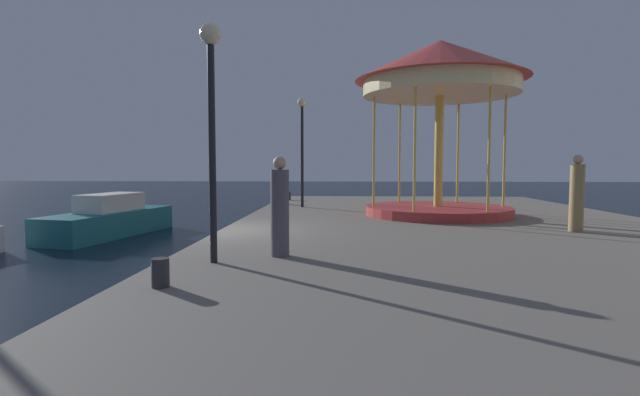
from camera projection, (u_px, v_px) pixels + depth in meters
name	position (u px, v px, depth m)	size (l,w,h in m)	color
ground_plane	(221.00, 260.00, 12.12)	(120.00, 120.00, 0.00)	black
quay_dock	(468.00, 247.00, 11.77)	(12.67, 26.78, 0.80)	slate
motorboat_teal	(110.00, 220.00, 16.34)	(2.66, 5.54, 1.48)	#19606B
carousel	(440.00, 84.00, 15.29)	(5.59, 5.59, 5.75)	#B23333
lamp_post_near_edge	(211.00, 99.00, 7.82)	(0.36, 0.36, 4.03)	black
lamp_post_mid_promenade	(302.00, 133.00, 18.45)	(0.36, 0.36, 4.33)	black
bollard_north	(285.00, 200.00, 19.98)	(0.24, 0.24, 0.40)	#2D2D33
bollard_south	(160.00, 273.00, 6.37)	(0.24, 0.24, 0.40)	#2D2D33
bollard_center	(288.00, 196.00, 22.39)	(0.24, 0.24, 0.40)	#2D2D33
person_far_corner	(577.00, 195.00, 11.69)	(0.34, 0.34, 1.94)	#937A4C
person_by_the_water	(280.00, 210.00, 8.52)	(0.34, 0.34, 1.83)	#514C56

